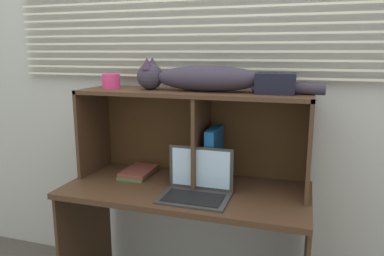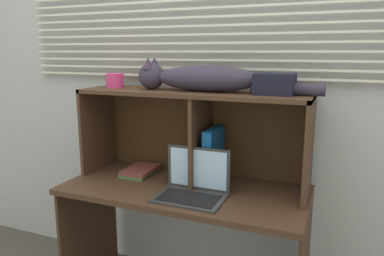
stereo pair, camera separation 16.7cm
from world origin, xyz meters
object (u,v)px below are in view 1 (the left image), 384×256
cat (201,78)px  storage_box (276,83)px  binder_upright (214,156)px  laptop (197,186)px  small_basket (111,81)px  book_stack (138,172)px

cat → storage_box: (0.39, -0.00, -0.02)m
binder_upright → laptop: bearing=-99.9°
cat → small_basket: size_ratio=9.76×
laptop → small_basket: (-0.58, 0.21, 0.50)m
cat → book_stack: bearing=-179.0°
small_basket → laptop: bearing=-19.9°
small_basket → cat: bearing=0.0°
small_basket → storage_box: 0.93m
small_basket → storage_box: bearing=0.0°
cat → storage_box: size_ratio=5.18×
small_basket → storage_box: storage_box is taller
cat → book_stack: cat is taller
book_stack → storage_box: bearing=0.5°
laptop → binder_upright: (0.04, 0.21, 0.11)m
cat → small_basket: bearing=-180.0°
cat → laptop: size_ratio=2.90×
storage_box → small_basket: bearing=180.0°
laptop → binder_upright: size_ratio=1.10×
book_stack → small_basket: bearing=177.5°
laptop → book_stack: (-0.42, 0.20, -0.03)m
laptop → storage_box: 0.65m
laptop → book_stack: size_ratio=1.42×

